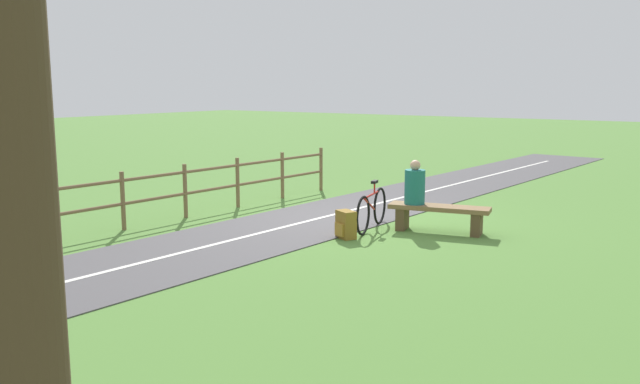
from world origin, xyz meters
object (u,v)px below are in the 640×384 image
object	(u,v)px
bench	(439,214)
bicycle	(372,209)
person_seated	(415,185)
backpack	(346,225)

from	to	relation	value
bench	bicycle	xyz separation A→B (m)	(1.09, 0.48, 0.04)
person_seated	backpack	bearing A→B (deg)	48.69
person_seated	bicycle	size ratio (longest dim) A/B	0.48
bench	bicycle	size ratio (longest dim) A/B	1.10
bench	backpack	bearing A→B (deg)	37.54
bench	person_seated	size ratio (longest dim) A/B	2.31
person_seated	bench	bearing A→B (deg)	-180.00
bicycle	person_seated	bearing A→B (deg)	108.03
bench	bicycle	distance (m)	1.19
bench	person_seated	xyz separation A→B (m)	(0.44, 0.10, 0.48)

